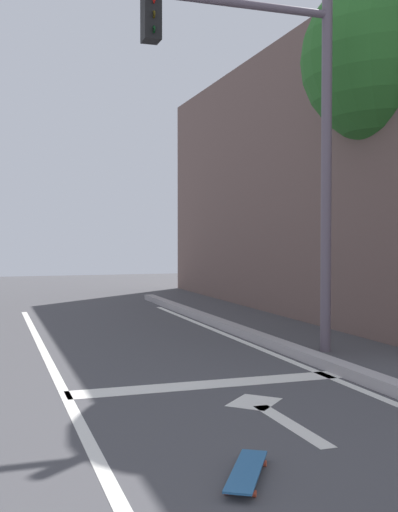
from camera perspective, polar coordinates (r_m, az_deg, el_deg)
name	(u,v)px	position (r m, az deg, el deg)	size (l,w,h in m)	color
lane_line_center	(91,447)	(5.57, -9.69, -16.62)	(0.12, 20.00, 0.01)	silver
stop_bar	(210,384)	(7.67, 1.01, -11.47)	(3.39, 0.40, 0.01)	silver
lane_arrow_stem	(291,424)	(6.16, 8.27, -14.81)	(0.16, 1.40, 0.01)	silver
lane_arrow_head	(254,402)	(6.90, 5.00, -12.98)	(0.56, 0.44, 0.01)	silver
spare_skateboard	(247,471)	(4.83, 4.32, -18.78)	(0.62, 0.84, 0.08)	#2A6093
traffic_signal_mast	(249,97)	(9.50, 4.52, 14.09)	(5.57, 0.34, 5.47)	#635663
roadside_tree	(388,59)	(12.02, 16.67, 16.63)	(3.03, 3.03, 6.40)	brown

